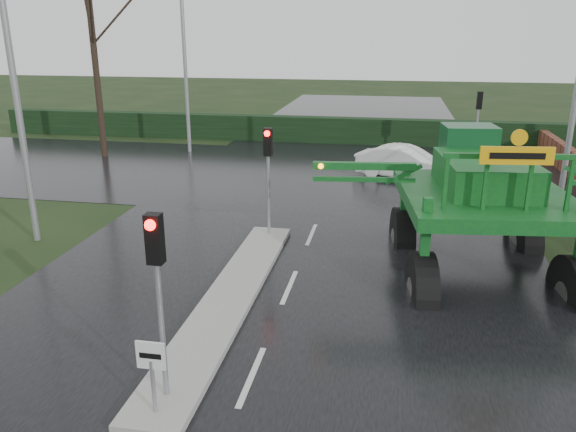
% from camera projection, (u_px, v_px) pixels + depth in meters
% --- Properties ---
extents(ground, '(140.00, 140.00, 0.00)m').
position_uv_depth(ground, '(252.00, 377.00, 10.73)').
color(ground, black).
rests_on(ground, ground).
extents(road_main, '(14.00, 80.00, 0.02)m').
position_uv_depth(road_main, '(319.00, 216.00, 20.06)').
color(road_main, black).
rests_on(road_main, ground).
extents(road_cross, '(80.00, 12.00, 0.02)m').
position_uv_depth(road_cross, '(336.00, 176.00, 25.67)').
color(road_cross, black).
rests_on(road_cross, ground).
extents(median_island, '(1.20, 10.00, 0.16)m').
position_uv_depth(median_island, '(230.00, 298.00, 13.73)').
color(median_island, gray).
rests_on(median_island, ground).
extents(hedge_row, '(44.00, 0.90, 1.50)m').
position_uv_depth(hedge_row, '(351.00, 131.00, 32.91)').
color(hedge_row, black).
rests_on(hedge_row, ground).
extents(keep_left_sign, '(0.50, 0.07, 1.35)m').
position_uv_depth(keep_left_sign, '(152.00, 366.00, 9.22)').
color(keep_left_sign, gray).
rests_on(keep_left_sign, ground).
extents(traffic_signal_near, '(0.26, 0.33, 3.52)m').
position_uv_depth(traffic_signal_near, '(157.00, 268.00, 9.20)').
color(traffic_signal_near, gray).
rests_on(traffic_signal_near, ground).
extents(traffic_signal_mid, '(0.26, 0.33, 3.52)m').
position_uv_depth(traffic_signal_mid, '(268.00, 159.00, 17.14)').
color(traffic_signal_mid, gray).
rests_on(traffic_signal_mid, ground).
extents(traffic_signal_far, '(0.26, 0.33, 3.52)m').
position_uv_depth(traffic_signal_far, '(478.00, 111.00, 27.48)').
color(traffic_signal_far, gray).
rests_on(traffic_signal_far, ground).
extents(street_light_left_near, '(3.85, 0.30, 10.00)m').
position_uv_depth(street_light_left_near, '(18.00, 42.00, 15.88)').
color(street_light_left_near, gray).
rests_on(street_light_left_near, ground).
extents(street_light_right, '(3.85, 0.30, 10.00)m').
position_uv_depth(street_light_right, '(575.00, 41.00, 18.64)').
color(street_light_right, gray).
rests_on(street_light_right, ground).
extents(street_light_left_far, '(3.85, 0.30, 10.00)m').
position_uv_depth(street_light_left_far, '(189.00, 38.00, 28.95)').
color(street_light_left_far, gray).
rests_on(street_light_left_far, ground).
extents(tree_left_far, '(7.70, 7.70, 13.26)m').
position_uv_depth(tree_left_far, '(90.00, 13.00, 27.47)').
color(tree_left_far, black).
rests_on(tree_left_far, ground).
extents(crop_sprayer, '(9.32, 6.30, 5.24)m').
position_uv_depth(crop_sprayer, '(427.00, 196.00, 13.68)').
color(crop_sprayer, black).
rests_on(crop_sprayer, ground).
extents(white_sedan, '(4.65, 2.97, 1.45)m').
position_uv_depth(white_sedan, '(405.00, 179.00, 25.10)').
color(white_sedan, white).
rests_on(white_sedan, ground).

